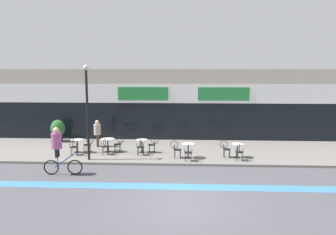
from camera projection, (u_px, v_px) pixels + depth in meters
name	position (u px, v px, depth m)	size (l,w,h in m)	color
ground_plane	(181.00, 203.00, 11.44)	(120.00, 120.00, 0.00)	#4C4C51
sidewalk_slab	(182.00, 151.00, 18.59)	(40.00, 5.50, 0.12)	slate
storefront_facade	(183.00, 103.00, 22.92)	(40.00, 4.06, 4.68)	#B2A899
bike_lane_stripe	(182.00, 187.00, 13.05)	(36.00, 0.70, 0.01)	#3D7AB7
bistro_table_0	(77.00, 143.00, 17.96)	(0.68, 0.68, 0.72)	black
bistro_table_1	(108.00, 142.00, 18.08)	(0.75, 0.75, 0.74)	black
bistro_table_2	(142.00, 143.00, 17.96)	(0.64, 0.64, 0.72)	black
bistro_table_3	(188.00, 148.00, 16.81)	(0.70, 0.70, 0.76)	black
bistro_table_4	(238.00, 148.00, 16.90)	(0.62, 0.62, 0.73)	black
cafe_chair_0_near	(74.00, 146.00, 17.34)	(0.45, 0.60, 0.90)	black
cafe_chair_0_side	(88.00, 143.00, 17.92)	(0.59, 0.44, 0.90)	black
cafe_chair_1_near	(105.00, 145.00, 17.46)	(0.41, 0.58, 0.90)	black
cafe_chair_1_side	(119.00, 143.00, 18.05)	(0.59, 0.43, 0.90)	black
cafe_chair_2_near	(140.00, 146.00, 17.34)	(0.42, 0.58, 0.90)	black
cafe_chair_2_side	(153.00, 143.00, 17.94)	(0.58, 0.42, 0.90)	black
cafe_chair_3_near	(188.00, 151.00, 16.20)	(0.40, 0.58, 0.90)	black
cafe_chair_3_side	(176.00, 148.00, 16.85)	(0.58, 0.42, 0.90)	black
cafe_chair_4_near	(239.00, 151.00, 16.28)	(0.45, 0.60, 0.90)	black
cafe_chair_4_side	(225.00, 148.00, 16.93)	(0.57, 0.40, 0.90)	black
planter_pot	(58.00, 130.00, 20.75)	(0.90, 0.90, 1.38)	#232326
lamp_post	(87.00, 105.00, 16.20)	(0.26, 0.26, 4.76)	black
cyclist_0	(58.00, 147.00, 14.41)	(1.72, 0.53, 2.15)	black
pedestrian_near_end	(97.00, 131.00, 19.29)	(0.46, 0.46, 1.59)	#4C3D2D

